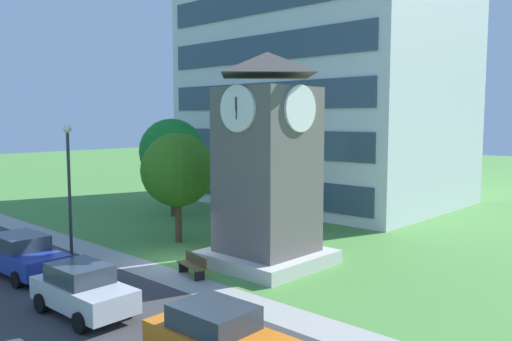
% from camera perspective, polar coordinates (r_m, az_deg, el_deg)
% --- Properties ---
extents(ground_plane, '(160.00, 160.00, 0.00)m').
position_cam_1_polar(ground_plane, '(24.55, -8.32, -9.71)').
color(ground_plane, '#4C893D').
extents(street_asphalt, '(120.00, 7.20, 0.01)m').
position_cam_1_polar(street_asphalt, '(21.44, -21.69, -12.35)').
color(street_asphalt, '#38383A').
rests_on(street_asphalt, ground).
extents(kerb_strip, '(120.00, 1.60, 0.01)m').
position_cam_1_polar(kerb_strip, '(23.53, -11.79, -10.45)').
color(kerb_strip, '#9E9E99').
rests_on(kerb_strip, ground).
extents(office_building, '(19.35, 14.54, 28.80)m').
position_cam_1_polar(office_building, '(42.32, 7.52, 16.43)').
color(office_building, silver).
rests_on(office_building, ground).
extents(clock_tower, '(4.79, 4.79, 9.36)m').
position_cam_1_polar(clock_tower, '(23.06, 1.23, -0.16)').
color(clock_tower, '#605B56').
rests_on(clock_tower, ground).
extents(park_bench, '(1.86, 0.87, 0.88)m').
position_cam_1_polar(park_bench, '(22.14, -6.91, -10.17)').
color(park_bench, brown).
rests_on(park_bench, ground).
extents(street_lamp, '(0.36, 0.36, 6.21)m').
position_cam_1_polar(street_lamp, '(25.19, -19.70, -0.73)').
color(street_lamp, '#333338').
rests_on(street_lamp, ground).
extents(tree_near_tower, '(4.27, 4.27, 6.48)m').
position_cam_1_polar(tree_near_tower, '(34.88, -9.15, 2.08)').
color(tree_near_tower, '#513823').
rests_on(tree_near_tower, ground).
extents(tree_by_building, '(3.85, 3.85, 5.76)m').
position_cam_1_polar(tree_by_building, '(27.50, -8.53, 0.05)').
color(tree_by_building, '#513823').
rests_on(tree_by_building, ground).
extents(parked_car_blue, '(4.72, 2.14, 1.69)m').
position_cam_1_polar(parked_car_blue, '(24.05, -24.10, -8.36)').
color(parked_car_blue, '#23389E').
rests_on(parked_car_blue, ground).
extents(parked_car_silver, '(4.10, 2.01, 1.69)m').
position_cam_1_polar(parked_car_silver, '(18.68, -18.36, -12.19)').
color(parked_car_silver, silver).
rests_on(parked_car_silver, ground).
extents(parked_car_orange, '(4.11, 2.11, 1.69)m').
position_cam_1_polar(parked_car_orange, '(14.22, -4.17, -17.72)').
color(parked_car_orange, orange).
rests_on(parked_car_orange, ground).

